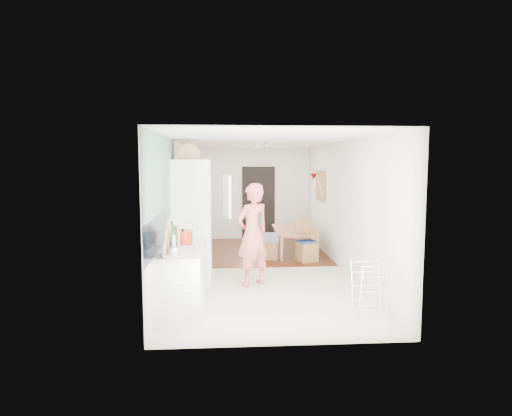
{
  "coord_description": "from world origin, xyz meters",
  "views": [
    {
      "loc": [
        -0.66,
        -8.19,
        2.09
      ],
      "look_at": [
        -0.09,
        0.2,
        1.21
      ],
      "focal_mm": 30.0,
      "sensor_mm": 36.0,
      "label": 1
    }
  ],
  "objects": [
    {
      "name": "pinboard",
      "position": [
        1.58,
        1.9,
        1.55
      ],
      "size": [
        0.03,
        0.9,
        0.7
      ],
      "primitive_type": "cube",
      "color": "tan",
      "rests_on": "room_shell"
    },
    {
      "name": "bread_bin",
      "position": [
        -1.29,
        -0.73,
        2.25
      ],
      "size": [
        0.44,
        0.42,
        0.19
      ],
      "primitive_type": null,
      "rotation": [
        0.0,
        0.0,
        -0.22
      ],
      "color": "#B17C58",
      "rests_on": "fridge_housing"
    },
    {
      "name": "sage_wall_panel",
      "position": [
        -1.59,
        -2.0,
        1.85
      ],
      "size": [
        0.02,
        3.0,
        1.3
      ],
      "primitive_type": "cube",
      "color": "gray",
      "rests_on": "room_shell"
    },
    {
      "name": "floor",
      "position": [
        0.0,
        0.0,
        0.0
      ],
      "size": [
        3.2,
        7.0,
        0.01
      ],
      "primitive_type": "cube",
      "color": "beige",
      "rests_on": "ground"
    },
    {
      "name": "worktop",
      "position": [
        -1.3,
        -2.55,
        0.89
      ],
      "size": [
        0.62,
        0.92,
        0.06
      ],
      "primitive_type": "cube",
      "color": "silver",
      "rests_on": "room_shell"
    },
    {
      "name": "pinboard_frame",
      "position": [
        1.57,
        1.9,
        1.55
      ],
      "size": [
        0.0,
        0.94,
        0.74
      ],
      "primitive_type": "cube",
      "color": "#A05C38",
      "rests_on": "room_shell"
    },
    {
      "name": "pepper_mill_front",
      "position": [
        -1.36,
        -2.11,
        1.03
      ],
      "size": [
        0.07,
        0.07,
        0.22
      ],
      "primitive_type": "cylinder",
      "rotation": [
        0.0,
        0.0,
        0.28
      ],
      "color": "#B17C58",
      "rests_on": "worktop"
    },
    {
      "name": "fridge_housing",
      "position": [
        -1.27,
        -0.78,
        1.07
      ],
      "size": [
        0.66,
        0.66,
        2.15
      ],
      "primitive_type": "cube",
      "color": "white",
      "rests_on": "room_shell"
    },
    {
      "name": "range_cooker",
      "position": [
        -1.3,
        -1.8,
        0.44
      ],
      "size": [
        0.6,
        0.6,
        0.88
      ],
      "primitive_type": "cube",
      "color": "white",
      "rests_on": "room_shell"
    },
    {
      "name": "steel_pan",
      "position": [
        -1.36,
        -2.71,
        0.97
      ],
      "size": [
        0.23,
        0.23,
        0.1
      ],
      "primitive_type": "cylinder",
      "rotation": [
        0.0,
        0.0,
        -0.24
      ],
      "color": "silver",
      "rests_on": "worktop"
    },
    {
      "name": "doorway_recess",
      "position": [
        0.2,
        3.48,
        1.0
      ],
      "size": [
        0.9,
        0.04,
        2.0
      ],
      "primitive_type": "cube",
      "color": "black",
      "rests_on": "room_shell"
    },
    {
      "name": "base_cabinet",
      "position": [
        -1.3,
        -2.55,
        0.43
      ],
      "size": [
        0.6,
        0.9,
        0.86
      ],
      "primitive_type": "cube",
      "color": "white",
      "rests_on": "room_shell"
    },
    {
      "name": "wood_floor_overlay",
      "position": [
        0.0,
        1.85,
        0.01
      ],
      "size": [
        3.2,
        3.3,
        0.01
      ],
      "primitive_type": "cube",
      "color": "#581E0F",
      "rests_on": "room_shell"
    },
    {
      "name": "grey_drape",
      "position": [
        0.23,
        0.89,
        0.48
      ],
      "size": [
        0.4,
        0.4,
        0.17
      ],
      "primitive_type": "cube",
      "rotation": [
        0.0,
        0.0,
        0.05
      ],
      "color": "gray",
      "rests_on": "stool"
    },
    {
      "name": "bottle_a",
      "position": [
        -1.42,
        -2.28,
        1.07
      ],
      "size": [
        0.08,
        0.08,
        0.31
      ],
      "primitive_type": "cylinder",
      "rotation": [
        0.0,
        0.0,
        0.08
      ],
      "color": "#1B3B1F",
      "rests_on": "worktop"
    },
    {
      "name": "bottle_b",
      "position": [
        -1.41,
        -2.44,
        1.05
      ],
      "size": [
        0.07,
        0.07,
        0.25
      ],
      "primitive_type": "cylinder",
      "rotation": [
        0.0,
        0.0,
        0.33
      ],
      "color": "#1B3B1F",
      "rests_on": "worktop"
    },
    {
      "name": "dining_chair",
      "position": [
        1.03,
        0.66,
        0.44
      ],
      "size": [
        0.47,
        0.47,
        0.89
      ],
      "primitive_type": null,
      "rotation": [
        0.0,
        0.0,
        0.31
      ],
      "color": "#A05C38",
      "rests_on": "floor"
    },
    {
      "name": "room_shell",
      "position": [
        0.0,
        0.0,
        1.25
      ],
      "size": [
        3.2,
        7.0,
        2.5
      ],
      "primitive_type": null,
      "color": "silver",
      "rests_on": "ground"
    },
    {
      "name": "chopping_boards",
      "position": [
        -1.42,
        -2.81,
        1.12
      ],
      "size": [
        0.05,
        0.29,
        0.39
      ],
      "primitive_type": null,
      "rotation": [
        0.0,
        0.0,
        -0.05
      ],
      "color": "#B17C58",
      "rests_on": "worktop"
    },
    {
      "name": "drying_rack",
      "position": [
        1.24,
        -2.75,
        0.39
      ],
      "size": [
        0.42,
        0.39,
        0.78
      ],
      "primitive_type": null,
      "rotation": [
        0.0,
        0.0,
        0.06
      ],
      "color": "white",
      "rests_on": "floor"
    },
    {
      "name": "pepper_mill_back",
      "position": [
        -1.41,
        -2.02,
        1.03
      ],
      "size": [
        0.08,
        0.08,
        0.23
      ],
      "primitive_type": "cylinder",
      "rotation": [
        0.0,
        0.0,
        -0.25
      ],
      "color": "#B17C58",
      "rests_on": "worktop"
    },
    {
      "name": "person",
      "position": [
        -0.23,
        -1.02,
        1.04
      ],
      "size": [
        0.9,
        0.83,
        2.07
      ],
      "primitive_type": "imported",
      "rotation": [
        0.0,
        0.0,
        3.73
      ],
      "color": "#D9645F",
      "rests_on": "floor"
    },
    {
      "name": "fridge_interior",
      "position": [
        -0.96,
        -0.78,
        1.55
      ],
      "size": [
        0.02,
        0.52,
        0.66
      ],
      "primitive_type": "cube",
      "color": "white",
      "rests_on": "room_shell"
    },
    {
      "name": "wall_sconce",
      "position": [
        1.54,
        2.55,
        1.75
      ],
      "size": [
        0.18,
        0.18,
        0.16
      ],
      "primitive_type": "cone",
      "color": "maroon",
      "rests_on": "room_shell"
    },
    {
      "name": "red_casserole",
      "position": [
        -1.32,
        -1.87,
        1.01
      ],
      "size": [
        0.32,
        0.32,
        0.17
      ],
      "primitive_type": "cylinder",
      "rotation": [
        0.0,
        0.0,
        0.09
      ],
      "color": "red",
      "rests_on": "cooker_top"
    },
    {
      "name": "bottle_c",
      "position": [
        -1.4,
        -2.43,
        1.02
      ],
      "size": [
        0.1,
        0.1,
        0.2
      ],
      "primitive_type": "cylinder",
      "rotation": [
        0.0,
        0.0,
        0.17
      ],
      "color": "beige",
      "rests_on": "worktop"
    },
    {
      "name": "tile_splashback",
      "position": [
        -1.59,
        -2.55,
        1.15
      ],
      "size": [
        0.02,
        1.9,
        0.5
      ],
      "primitive_type": "cube",
      "color": "black",
      "rests_on": "room_shell"
    },
    {
      "name": "cooker_top",
      "position": [
        -1.3,
        -1.8,
        0.9
      ],
      "size": [
        0.6,
        0.6,
        0.04
      ],
      "primitive_type": "cube",
      "color": "silver",
      "rests_on": "room_shell"
    },
    {
      "name": "fridge_door",
      "position": [
        -0.66,
        -1.08,
        1.55
      ],
      "size": [
        0.14,
        0.56,
        0.7
      ],
      "primitive_type": "cube",
      "rotation": [
        0.0,
        0.0,
        -1.4
      ],
      "color": "white",
      "rests_on": "room_shell"
    },
    {
      "name": "stool",
      "position": [
        0.26,
        0.92,
        0.2
      ],
      "size": [
        0.3,
        0.3,
        0.4
      ],
      "primitive_type": null,
      "rotation": [
        0.0,
        0.0,
        -0.01
      ],
      "color": "#A05C38",
      "rests_on": "floor"
    },
    {
      "name": "held_bottle",
      "position": [
        -0.11,
        -1.12,
        1.15
      ],
      "size": [
        0.05,
        0.05,
        0.25
      ],
      "primitive_type": "cylinder",
      "color": "#1B3B1F",
      "rests_on": "person"
    },
    {
      "name": "dining_table",
      "position": [
        0.92,
        1.43,
        0.25
      ],
      "size": [
        0.82,
        1.43,
        0.5
      ],
      "primitive_type": "imported",
      "rotation": [
        0.0,
        0.0,
        1.55
      ],
      "color": "#A05C38",
      "rests_on": "floor"
    }
  ]
}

